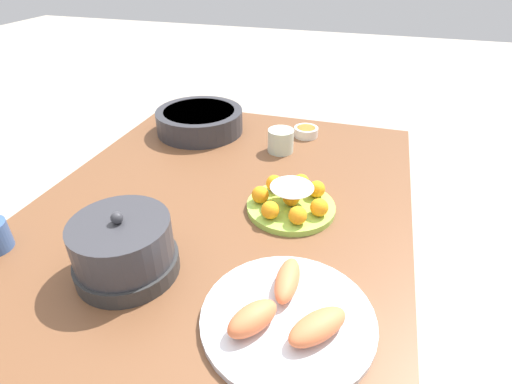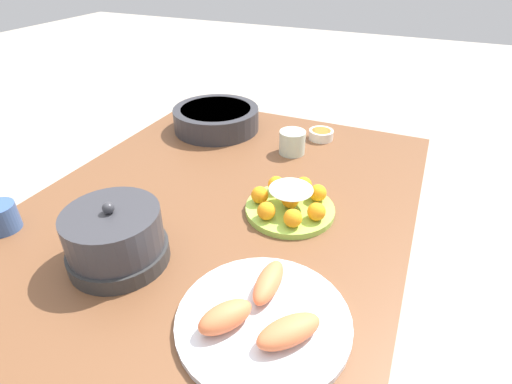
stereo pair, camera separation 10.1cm
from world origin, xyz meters
The scene contains 9 objects.
ground_plane centered at (0.00, 0.00, 0.00)m, with size 12.00×12.00×0.00m, color #B2A899.
dining_table centered at (0.00, 0.00, 0.61)m, with size 1.22×0.95×0.71m.
cake_plate centered at (0.01, -0.18, 0.73)m, with size 0.22×0.22×0.08m.
serving_bowl centered at (0.39, 0.23, 0.75)m, with size 0.30×0.30×0.08m.
sauce_bowl centered at (0.46, -0.13, 0.72)m, with size 0.08×0.08×0.03m.
seafood_platter centered at (-0.33, -0.25, 0.72)m, with size 0.32×0.32×0.06m.
cup_near centered at (0.32, -0.08, 0.74)m, with size 0.08×0.08×0.07m.
cup_far centered at (-0.33, 0.42, 0.74)m, with size 0.08×0.08×0.07m.
warming_pot centered at (-0.30, 0.09, 0.77)m, with size 0.21×0.21×0.15m.
Camera 2 is at (-0.77, -0.43, 1.29)m, focal length 28.00 mm.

